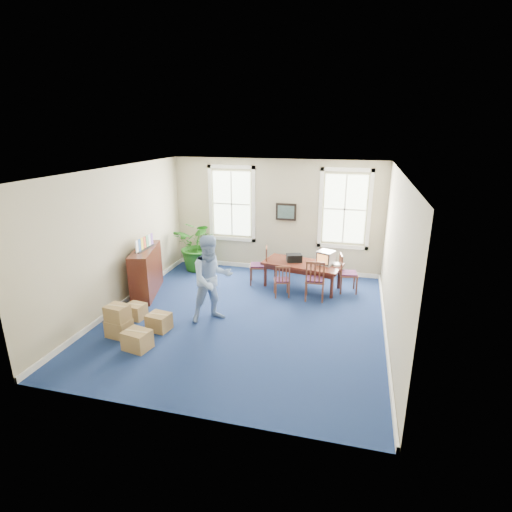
% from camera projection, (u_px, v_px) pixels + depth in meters
% --- Properties ---
extents(floor, '(6.50, 6.50, 0.00)m').
position_uv_depth(floor, '(245.00, 317.00, 8.83)').
color(floor, navy).
rests_on(floor, ground).
extents(ceiling, '(6.50, 6.50, 0.00)m').
position_uv_depth(ceiling, '(243.00, 171.00, 7.84)').
color(ceiling, white).
rests_on(ceiling, ground).
extents(wall_back, '(6.50, 0.00, 6.50)m').
position_uv_depth(wall_back, '(276.00, 216.00, 11.33)').
color(wall_back, tan).
rests_on(wall_back, ground).
extents(wall_front, '(6.50, 0.00, 6.50)m').
position_uv_depth(wall_front, '(177.00, 316.00, 5.34)').
color(wall_front, tan).
rests_on(wall_front, ground).
extents(wall_left, '(0.00, 6.50, 6.50)m').
position_uv_depth(wall_left, '(117.00, 239.00, 9.05)').
color(wall_left, tan).
rests_on(wall_left, ground).
extents(wall_right, '(0.00, 6.50, 6.50)m').
position_uv_depth(wall_right, '(395.00, 260.00, 7.62)').
color(wall_right, tan).
rests_on(wall_right, ground).
extents(baseboard_back, '(6.00, 0.04, 0.12)m').
position_uv_depth(baseboard_back, '(275.00, 268.00, 11.78)').
color(baseboard_back, white).
rests_on(baseboard_back, ground).
extents(baseboard_left, '(0.04, 6.50, 0.12)m').
position_uv_depth(baseboard_left, '(125.00, 301.00, 9.52)').
color(baseboard_left, white).
rests_on(baseboard_left, ground).
extents(baseboard_right, '(0.04, 6.50, 0.12)m').
position_uv_depth(baseboard_right, '(385.00, 331.00, 8.11)').
color(baseboard_right, white).
rests_on(baseboard_right, ground).
extents(window_left, '(1.40, 0.12, 2.20)m').
position_uv_depth(window_left, '(232.00, 204.00, 11.53)').
color(window_left, white).
rests_on(window_left, ground).
extents(window_right, '(1.40, 0.12, 2.20)m').
position_uv_depth(window_right, '(345.00, 209.00, 10.77)').
color(window_right, white).
rests_on(window_right, ground).
extents(wall_picture, '(0.58, 0.06, 0.48)m').
position_uv_depth(wall_picture, '(286.00, 212.00, 11.17)').
color(wall_picture, black).
rests_on(wall_picture, ground).
extents(conference_table, '(2.12, 1.27, 0.68)m').
position_uv_depth(conference_table, '(302.00, 275.00, 10.40)').
color(conference_table, '#491D13').
rests_on(conference_table, ground).
extents(crt_tv, '(0.51, 0.53, 0.35)m').
position_uv_depth(crt_tv, '(326.00, 258.00, 10.14)').
color(crt_tv, '#B7B7BC').
rests_on(crt_tv, conference_table).
extents(game_console, '(0.21, 0.24, 0.05)m').
position_uv_depth(game_console, '(336.00, 265.00, 10.08)').
color(game_console, white).
rests_on(game_console, conference_table).
extents(equipment_bag, '(0.45, 0.37, 0.20)m').
position_uv_depth(equipment_bag, '(294.00, 258.00, 10.36)').
color(equipment_bag, black).
rests_on(equipment_bag, conference_table).
extents(chair_near_left, '(0.47, 0.47, 0.84)m').
position_uv_depth(chair_near_left, '(282.00, 280.00, 9.85)').
color(chair_near_left, brown).
rests_on(chair_near_left, ground).
extents(chair_near_right, '(0.50, 0.50, 1.03)m').
position_uv_depth(chair_near_right, '(315.00, 279.00, 9.62)').
color(chair_near_right, brown).
rests_on(chair_near_right, ground).
extents(chair_end_left, '(0.54, 0.54, 1.01)m').
position_uv_depth(chair_end_left, '(258.00, 265.00, 10.63)').
color(chair_end_left, brown).
rests_on(chair_end_left, ground).
extents(chair_end_right, '(0.52, 0.52, 0.99)m').
position_uv_depth(chair_end_right, '(348.00, 273.00, 10.07)').
color(chair_end_right, brown).
rests_on(chair_end_right, ground).
extents(man, '(1.17, 1.14, 1.90)m').
position_uv_depth(man, '(212.00, 279.00, 8.45)').
color(man, '#89A7D6').
rests_on(man, ground).
extents(credenza, '(0.88, 1.67, 1.26)m').
position_uv_depth(credenza, '(146.00, 270.00, 9.92)').
color(credenza, '#491D13').
rests_on(credenza, ground).
extents(brochure_rack, '(0.38, 0.73, 0.32)m').
position_uv_depth(brochure_rack, '(144.00, 239.00, 9.67)').
color(brochure_rack, '#99999E').
rests_on(brochure_rack, credenza).
extents(potted_plant, '(1.51, 1.36, 1.51)m').
position_uv_depth(potted_plant, '(199.00, 245.00, 11.56)').
color(potted_plant, '#184F11').
rests_on(potted_plant, ground).
extents(cardboard_boxes, '(1.41, 1.41, 0.70)m').
position_uv_depth(cardboard_boxes, '(128.00, 319.00, 7.99)').
color(cardboard_boxes, '#A27C49').
rests_on(cardboard_boxes, ground).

